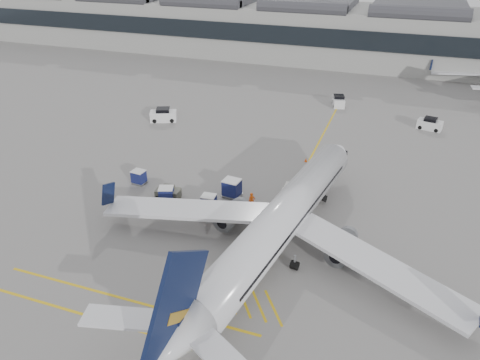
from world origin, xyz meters
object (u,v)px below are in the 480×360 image
(airliner_main, at_px, (279,223))
(belt_loader, at_px, (299,195))
(pushback_tug, at_px, (168,193))
(baggage_cart_a, at_px, (209,202))
(ramp_agent_a, at_px, (252,201))
(ramp_agent_b, at_px, (208,211))

(airliner_main, relative_size, belt_loader, 7.45)
(belt_loader, relative_size, pushback_tug, 1.86)
(baggage_cart_a, relative_size, ramp_agent_a, 0.87)
(ramp_agent_a, relative_size, ramp_agent_b, 1.01)
(airliner_main, xyz_separation_m, ramp_agent_a, (-4.43, 5.91, -1.97))
(airliner_main, relative_size, pushback_tug, 13.83)
(airliner_main, bearing_deg, belt_loader, 100.44)
(ramp_agent_a, bearing_deg, pushback_tug, 162.71)
(airliner_main, distance_m, ramp_agent_a, 7.65)
(baggage_cart_a, distance_m, pushback_tug, 4.99)
(ramp_agent_a, height_order, pushback_tug, ramp_agent_a)
(belt_loader, distance_m, pushback_tug, 13.89)
(airliner_main, height_order, ramp_agent_a, airliner_main)
(pushback_tug, bearing_deg, belt_loader, 12.34)
(belt_loader, xyz_separation_m, pushback_tug, (-13.15, -4.47, 0.04))
(baggage_cart_a, bearing_deg, ramp_agent_a, 16.83)
(belt_loader, bearing_deg, ramp_agent_b, -140.75)
(baggage_cart_a, distance_m, ramp_agent_b, 1.84)
(belt_loader, xyz_separation_m, baggage_cart_a, (-8.19, -5.03, 0.27))
(ramp_agent_a, bearing_deg, belt_loader, 17.23)
(ramp_agent_a, distance_m, ramp_agent_b, 4.76)
(baggage_cart_a, xyz_separation_m, ramp_agent_a, (4.10, 1.53, 0.06))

